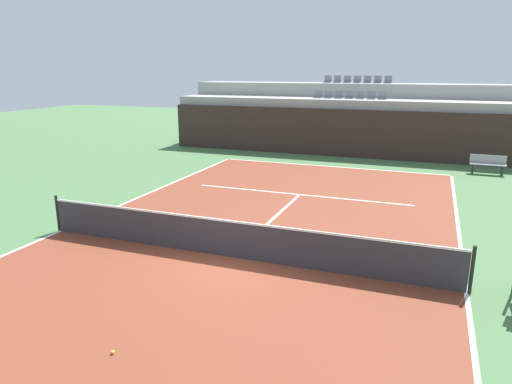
{
  "coord_description": "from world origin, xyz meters",
  "views": [
    {
      "loc": [
        4.45,
        -9.92,
        4.6
      ],
      "look_at": [
        -0.09,
        2.0,
        1.2
      ],
      "focal_mm": 32.45,
      "sensor_mm": 36.0,
      "label": 1
    }
  ],
  "objects": [
    {
      "name": "ground_plane",
      "position": [
        0.0,
        0.0,
        0.0
      ],
      "size": [
        80.0,
        80.0,
        0.0
      ],
      "primitive_type": "plane",
      "color": "#477042"
    },
    {
      "name": "tennis_net",
      "position": [
        0.0,
        0.0,
        0.51
      ],
      "size": [
        11.08,
        0.08,
        1.07
      ],
      "color": "black",
      "rests_on": "court_surface"
    },
    {
      "name": "back_wall",
      "position": [
        0.0,
        14.89,
        1.26
      ],
      "size": [
        20.0,
        0.3,
        2.52
      ],
      "primitive_type": "cube",
      "color": "#33231E",
      "rests_on": "ground_plane"
    },
    {
      "name": "stands_tier_upper",
      "position": [
        0.0,
        18.64,
        1.89
      ],
      "size": [
        20.0,
        2.4,
        3.78
      ],
      "primitive_type": "cube",
      "color": "#9E9E99",
      "rests_on": "ground_plane"
    },
    {
      "name": "baseline_far",
      "position": [
        0.0,
        11.95,
        0.01
      ],
      "size": [
        11.0,
        0.1,
        0.0
      ],
      "primitive_type": "cube",
      "color": "white",
      "rests_on": "court_surface"
    },
    {
      "name": "seating_row_upper",
      "position": [
        0.0,
        18.73,
        3.9
      ],
      "size": [
        4.01,
        0.44,
        0.44
      ],
      "color": "slate",
      "rests_on": "stands_tier_upper"
    },
    {
      "name": "seating_row_lower",
      "position": [
        0.0,
        16.33,
        3.12
      ],
      "size": [
        4.01,
        0.44,
        0.44
      ],
      "color": "slate",
      "rests_on": "stands_tier_lower"
    },
    {
      "name": "sideline_right",
      "position": [
        5.45,
        0.0,
        0.01
      ],
      "size": [
        0.1,
        24.0,
        0.0
      ],
      "primitive_type": "cube",
      "color": "white",
      "rests_on": "court_surface"
    },
    {
      "name": "tennis_ball_1",
      "position": [
        -0.18,
        -4.47,
        0.04
      ],
      "size": [
        0.07,
        0.07,
        0.07
      ],
      "primitive_type": "sphere",
      "color": "#CCE033",
      "rests_on": "court_surface"
    },
    {
      "name": "player_bench",
      "position": [
        6.94,
        12.89,
        0.51
      ],
      "size": [
        1.5,
        0.4,
        0.85
      ],
      "color": "#99999E",
      "rests_on": "ground_plane"
    },
    {
      "name": "service_line_far",
      "position": [
        0.0,
        6.4,
        0.01
      ],
      "size": [
        8.26,
        0.1,
        0.0
      ],
      "primitive_type": "cube",
      "color": "white",
      "rests_on": "court_surface"
    },
    {
      "name": "sideline_left",
      "position": [
        -5.45,
        0.0,
        0.01
      ],
      "size": [
        0.1,
        24.0,
        0.0
      ],
      "primitive_type": "cube",
      "color": "white",
      "rests_on": "court_surface"
    },
    {
      "name": "centre_service_line",
      "position": [
        0.0,
        3.2,
        0.01
      ],
      "size": [
        0.1,
        6.4,
        0.0
      ],
      "primitive_type": "cube",
      "color": "white",
      "rests_on": "court_surface"
    },
    {
      "name": "court_surface",
      "position": [
        0.0,
        0.0,
        0.01
      ],
      "size": [
        11.0,
        24.0,
        0.01
      ],
      "primitive_type": "cube",
      "color": "brown",
      "rests_on": "ground_plane"
    },
    {
      "name": "stands_tier_lower",
      "position": [
        0.0,
        16.24,
        1.5
      ],
      "size": [
        20.0,
        2.4,
        3.0
      ],
      "primitive_type": "cube",
      "color": "#9E9E99",
      "rests_on": "ground_plane"
    }
  ]
}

